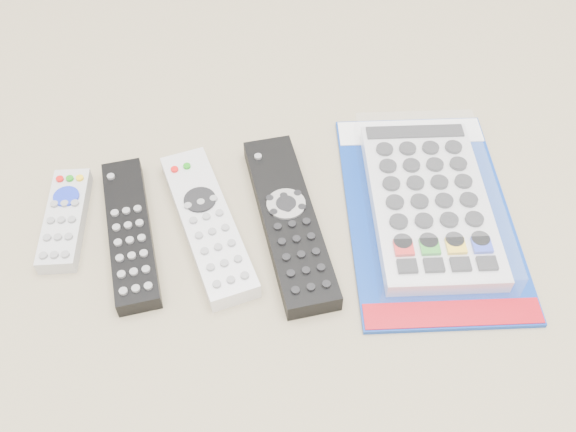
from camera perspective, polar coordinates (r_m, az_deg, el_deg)
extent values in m
plane|color=#9C8F6E|center=(0.73, -1.97, -2.31)|extent=(5.00, 5.00, 0.00)
cube|color=#B2B2B5|center=(0.78, -19.18, -0.25)|extent=(0.06, 0.14, 0.02)
cylinder|color=#1A2EC7|center=(0.79, -19.11, 1.66)|extent=(0.03, 0.03, 0.00)
cube|color=black|center=(0.74, -13.87, -1.32)|extent=(0.06, 0.21, 0.02)
cube|color=silver|center=(0.74, -7.19, -0.62)|extent=(0.09, 0.22, 0.02)
cylinder|color=black|center=(0.74, -7.84, 1.45)|extent=(0.04, 0.04, 0.00)
cube|color=black|center=(0.73, 0.04, -0.30)|extent=(0.07, 0.25, 0.02)
cylinder|color=silver|center=(0.73, -0.17, 1.08)|extent=(0.05, 0.05, 0.00)
cube|color=#0D3394|center=(0.77, 12.33, 0.35)|extent=(0.23, 0.34, 0.01)
cube|color=white|center=(0.85, 10.79, 7.36)|extent=(0.19, 0.07, 0.00)
cube|color=#A90C18|center=(0.69, 14.43, -8.40)|extent=(0.19, 0.06, 0.00)
cube|color=silver|center=(0.76, 12.42, 1.21)|extent=(0.17, 0.26, 0.02)
cube|color=white|center=(0.75, 12.52, 1.62)|extent=(0.18, 0.27, 0.04)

